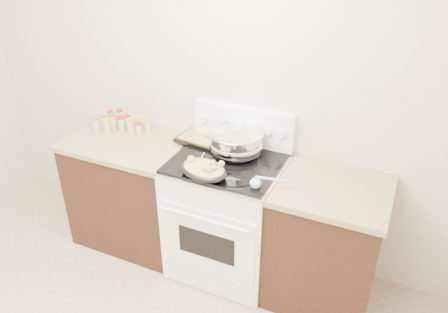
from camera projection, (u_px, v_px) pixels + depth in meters
The scene contains 9 objects.
counter_left at pixel (134, 190), 3.54m from camera, with size 0.93×0.67×0.92m.
counter_right at pixel (325, 243), 2.98m from camera, with size 0.73×0.67×0.92m.
kitchen_range at pixel (227, 213), 3.23m from camera, with size 0.78×0.73×1.22m.
mixing_bowl at pixel (236, 143), 3.04m from camera, with size 0.48×0.48×0.23m.
roasting_pan at pixel (204, 169), 2.81m from camera, with size 0.40×0.33×0.11m.
baking_sheet at pixel (210, 138), 3.25m from camera, with size 0.49×0.37×0.06m.
wooden_spoon at pixel (193, 166), 2.91m from camera, with size 0.07×0.26×0.04m.
blue_ladle at pixel (258, 183), 2.70m from camera, with size 0.23×0.16×0.09m.
spice_jars at pixel (121, 123), 3.45m from camera, with size 0.41×0.24×0.13m.
Camera 1 is at (1.41, -0.96, 2.44)m, focal length 35.00 mm.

